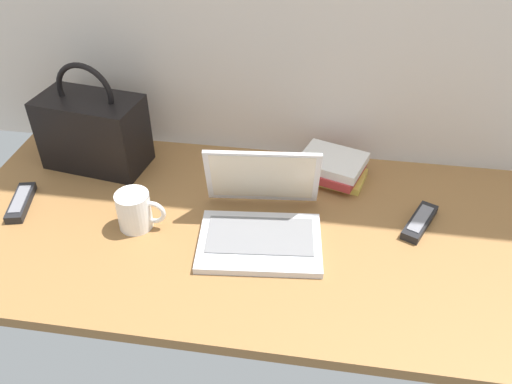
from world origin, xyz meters
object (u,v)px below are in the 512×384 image
Objects in this scene: laptop at (261,219)px; remote_control_far at (21,202)px; coffee_mug at (135,210)px; handbag at (93,130)px; remote_control_near at (420,222)px; book_stack at (332,167)px.

laptop reaches higher than remote_control_far.
handbag is (-0.21, 0.27, 0.06)m from coffee_mug.
remote_control_near is 0.50× the size of handbag.
laptop is at bearing -167.42° from remote_control_near.
handbag is (-0.54, 0.24, 0.07)m from laptop.
remote_control_far is at bearing 174.67° from coffee_mug.
laptop is 0.32m from book_stack.
handbag is 1.51× the size of book_stack.
laptop is 0.60m from handbag.
laptop reaches higher than remote_control_near.
coffee_mug is at bearing -171.11° from remote_control_near.
handbag reaches higher than remote_control_near.
coffee_mug is 0.39× the size of handbag.
handbag is at bearing 128.68° from coffee_mug.
remote_control_far is (-0.35, 0.03, -0.04)m from coffee_mug.
handbag reaches higher than laptop.
coffee_mug is at bearing -149.15° from book_stack.
laptop is 0.42m from remote_control_near.
book_stack is at bearing 142.99° from remote_control_near.
coffee_mug is 0.35m from handbag.
coffee_mug is 0.58m from book_stack.
remote_control_near is at bearing 12.58° from laptop.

